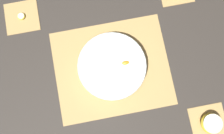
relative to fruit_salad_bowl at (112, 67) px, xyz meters
The scene contains 7 objects.
ground_plane 0.04m from the fruit_salad_bowl, 32.34° to the left, with size 6.00×6.00×0.00m, color #2D2823.
bamboo_mat_center 0.04m from the fruit_salad_bowl, 32.34° to the left, with size 0.45×0.37×0.01m.
coaster_mat_near_right 0.43m from the fruit_salad_bowl, 40.73° to the right, with size 0.13×0.13×0.01m.
coaster_mat_far_left 0.43m from the fruit_salad_bowl, 139.19° to the left, with size 0.13×0.13×0.01m.
fruit_salad_bowl is the anchor object (origin of this frame).
apple_half 0.42m from the fruit_salad_bowl, 40.73° to the right, with size 0.08×0.08×0.04m.
banana_coin_single 0.42m from the fruit_salad_bowl, 139.19° to the left, with size 0.03×0.03×0.01m.
Camera 1 is at (-0.03, -0.16, 1.02)m, focal length 42.00 mm.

